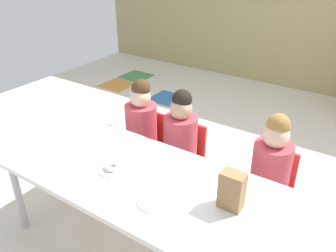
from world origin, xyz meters
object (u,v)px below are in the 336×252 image
Objects in this scene: craft_table at (146,184)px; seated_child_middle_seat at (181,135)px; seated_child_near_camera at (142,122)px; paper_plate_center_table at (153,202)px; paper_plate_near_edge at (112,169)px; seated_child_far_right at (272,164)px; donut_powdered_on_plate at (112,167)px; paper_bag_brown at (232,190)px.

craft_table is 2.08× the size of seated_child_middle_seat.
seated_child_near_camera is 1.05m from paper_plate_center_table.
seated_child_near_camera and seated_child_middle_seat have the same top height.
paper_plate_near_edge and paper_plate_center_table have the same top height.
seated_child_middle_seat is at bearing 82.47° from paper_plate_near_edge.
donut_powdered_on_plate is at bearing -139.84° from seated_child_far_right.
seated_child_middle_seat is at bearing 111.49° from paper_plate_center_table.
seated_child_middle_seat is 0.85m from paper_plate_center_table.
paper_plate_near_edge is at bearing -97.53° from seated_child_middle_seat.
craft_table is 2.08× the size of seated_child_far_right.
paper_bag_brown is at bearing 5.64° from craft_table.
donut_powdered_on_plate is at bearing 164.64° from paper_plate_center_table.
seated_child_near_camera reaches higher than paper_plate_center_table.
seated_child_near_camera is 0.74m from donut_powdered_on_plate.
donut_powdered_on_plate reaches higher than craft_table.
paper_plate_near_edge is 0.42m from paper_plate_center_table.
seated_child_far_right is 1.06m from donut_powdered_on_plate.
seated_child_far_right is (0.72, 0.00, 0.00)m from seated_child_middle_seat.
craft_table is 0.65m from seated_child_middle_seat.
paper_plate_center_table is at bearing -15.36° from paper_plate_near_edge.
donut_powdered_on_plate is at bearing 0.00° from paper_plate_near_edge.
seated_child_middle_seat is 1.00× the size of seated_child_far_right.
seated_child_far_right is at bearing 47.88° from craft_table.
seated_child_middle_seat and seated_child_far_right have the same top height.
seated_child_middle_seat is 5.10× the size of paper_plate_center_table.
seated_child_middle_seat is (-0.14, 0.63, 0.01)m from craft_table.
seated_child_middle_seat is 0.91m from paper_bag_brown.
paper_plate_center_table is (0.31, -0.79, 0.04)m from seated_child_middle_seat.
paper_plate_near_edge is (-0.23, -0.05, 0.05)m from craft_table.
seated_child_far_right reaches higher than paper_plate_near_edge.
paper_plate_center_table is at bearing -117.13° from seated_child_far_right.
paper_plate_center_table is at bearing -68.51° from seated_child_middle_seat.
seated_child_far_right is (1.10, 0.00, 0.00)m from seated_child_near_camera.
paper_plate_near_edge is at bearing -172.64° from paper_bag_brown.
paper_plate_near_edge is at bearing 164.64° from paper_plate_center_table.
craft_table is 0.24m from paper_plate_near_edge.
seated_child_far_right reaches higher than paper_plate_center_table.
seated_child_near_camera reaches higher than paper_bag_brown.
seated_child_middle_seat is at bearing 102.74° from craft_table.
craft_table is 10.61× the size of paper_plate_near_edge.
paper_bag_brown is 2.11× the size of donut_powdered_on_plate.
seated_child_far_right is at bearing 86.51° from paper_bag_brown.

